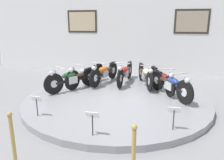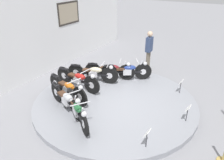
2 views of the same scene
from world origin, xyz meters
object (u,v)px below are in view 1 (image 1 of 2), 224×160
(info_placard_front_right, at_px, (174,113))
(motorcycle_green, at_px, (72,78))
(info_placard_front_centre, at_px, (92,118))
(motorcycle_cream, at_px, (145,74))
(motorcycle_orange, at_px, (104,72))
(motorcycle_maroon, at_px, (162,79))
(motorcycle_blue, at_px, (171,84))
(motorcycle_red, at_px, (125,72))
(info_placard_front_left, at_px, (36,101))
(motorcycle_silver, at_px, (85,74))
(stanchion_post_left_of_entry, at_px, (14,152))

(info_placard_front_right, bearing_deg, motorcycle_green, 146.01)
(info_placard_front_centre, bearing_deg, motorcycle_cream, 78.72)
(motorcycle_orange, distance_m, motorcycle_cream, 1.48)
(motorcycle_orange, relative_size, info_placard_front_centre, 3.86)
(motorcycle_maroon, distance_m, motorcycle_blue, 0.65)
(info_placard_front_right, bearing_deg, motorcycle_red, 115.37)
(motorcycle_maroon, relative_size, info_placard_front_left, 3.65)
(motorcycle_silver, height_order, motorcycle_red, motorcycle_red)
(motorcycle_silver, height_order, info_placard_front_left, motorcycle_silver)
(motorcycle_green, bearing_deg, motorcycle_silver, 67.00)
(motorcycle_red, xyz_separation_m, motorcycle_cream, (0.74, -0.16, -0.00))
(motorcycle_red, height_order, motorcycle_cream, motorcycle_red)
(motorcycle_cream, relative_size, info_placard_front_right, 3.80)
(stanchion_post_left_of_entry, bearing_deg, motorcycle_blue, 56.65)
(motorcycle_blue, height_order, info_placard_front_right, motorcycle_blue)
(motorcycle_maroon, relative_size, info_placard_front_right, 3.65)
(motorcycle_silver, bearing_deg, info_placard_front_right, -43.37)
(motorcycle_green, height_order, motorcycle_cream, motorcycle_cream)
(motorcycle_cream, bearing_deg, motorcycle_green, -155.78)
(motorcycle_orange, bearing_deg, motorcycle_blue, -24.25)
(motorcycle_green, height_order, motorcycle_red, motorcycle_red)
(motorcycle_maroon, bearing_deg, motorcycle_red, 155.70)
(motorcycle_maroon, bearing_deg, motorcycle_orange, 168.02)
(motorcycle_blue, xyz_separation_m, info_placard_front_left, (-3.10, -2.09, -0.03))
(motorcycle_maroon, height_order, stanchion_post_left_of_entry, stanchion_post_left_of_entry)
(motorcycle_cream, xyz_separation_m, stanchion_post_left_of_entry, (-1.67, -4.81, -0.21))
(motorcycle_green, xyz_separation_m, motorcycle_red, (1.55, 1.19, 0.01))
(motorcycle_cream, xyz_separation_m, motorcycle_maroon, (0.56, -0.43, -0.01))
(motorcycle_orange, height_order, motorcycle_cream, motorcycle_orange)
(motorcycle_maroon, relative_size, info_placard_front_centre, 3.65)
(motorcycle_orange, relative_size, motorcycle_maroon, 1.06)
(info_placard_front_centre, distance_m, stanchion_post_left_of_entry, 1.45)
(motorcycle_green, relative_size, motorcycle_red, 0.82)
(info_placard_front_left, bearing_deg, stanchion_post_left_of_entry, -69.90)
(motorcycle_silver, bearing_deg, motorcycle_cream, 11.96)
(motorcycle_green, distance_m, info_placard_front_left, 2.09)
(motorcycle_red, bearing_deg, motorcycle_green, -142.53)
(motorcycle_cream, relative_size, motorcycle_blue, 1.14)
(motorcycle_red, height_order, motorcycle_blue, motorcycle_red)
(motorcycle_orange, bearing_deg, info_placard_front_right, -53.75)
(motorcycle_cream, height_order, motorcycle_blue, same)
(motorcycle_orange, distance_m, motorcycle_red, 0.75)
(motorcycle_green, bearing_deg, info_placard_front_centre, -59.94)
(motorcycle_red, distance_m, motorcycle_maroon, 1.43)
(motorcycle_maroon, xyz_separation_m, info_placard_front_centre, (-1.30, -3.28, -0.02))
(motorcycle_cream, distance_m, info_placard_front_left, 3.87)
(motorcycle_maroon, distance_m, info_placard_front_centre, 3.53)
(motorcycle_green, relative_size, motorcycle_silver, 0.88)
(motorcycle_blue, distance_m, info_placard_front_centre, 3.10)
(info_placard_front_left, bearing_deg, motorcycle_blue, 34.00)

